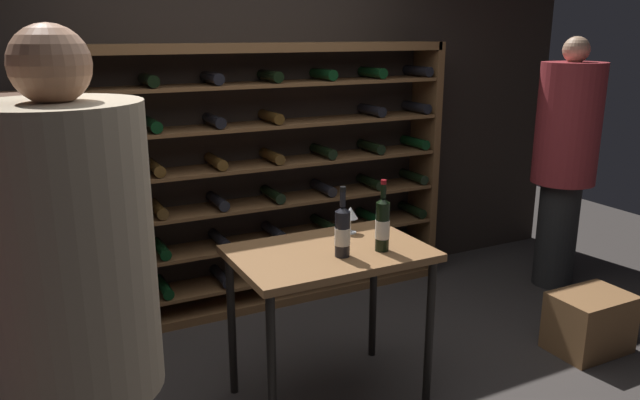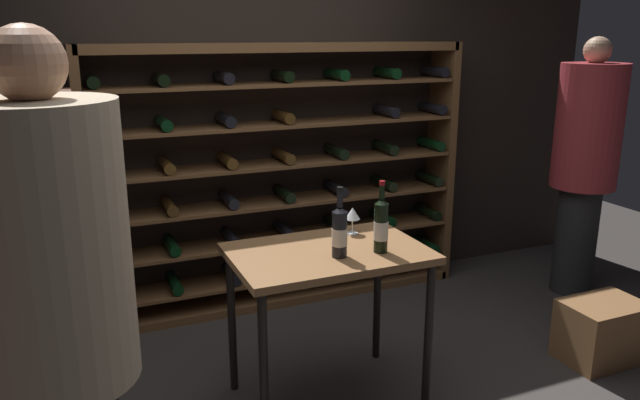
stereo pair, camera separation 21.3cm
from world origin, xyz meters
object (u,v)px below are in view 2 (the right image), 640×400
at_px(wine_crate, 602,331).
at_px(wine_bottle_red_label, 381,226).
at_px(wine_rack, 284,179).
at_px(person_guest_blue_shirt, 585,157).
at_px(person_bystander_red_print, 57,311).
at_px(wine_bottle_black_capsule, 340,232).
at_px(tasting_table, 328,269).
at_px(wine_glass_stemmed_center, 352,215).
at_px(display_cabinet, 43,251).

height_order(wine_crate, wine_bottle_red_label, wine_bottle_red_label).
bearing_deg(wine_rack, person_guest_blue_shirt, -19.27).
relative_size(person_bystander_red_print, wine_bottle_black_capsule, 5.49).
relative_size(person_guest_blue_shirt, wine_crate, 3.98).
height_order(tasting_table, wine_crate, tasting_table).
bearing_deg(wine_crate, person_bystander_red_print, -171.37).
height_order(wine_bottle_black_capsule, wine_glass_stemmed_center, wine_bottle_black_capsule).
distance_m(wine_crate, wine_glass_stemmed_center, 1.72).
bearing_deg(wine_bottle_red_label, wine_rack, 89.91).
relative_size(wine_rack, tasting_table, 2.72).
height_order(wine_crate, wine_bottle_black_capsule, wine_bottle_black_capsule).
xyz_separation_m(tasting_table, person_bystander_red_print, (-1.27, -0.73, 0.33)).
bearing_deg(wine_bottle_red_label, person_guest_blue_shirt, 18.88).
relative_size(person_guest_blue_shirt, wine_bottle_black_capsule, 5.33).
bearing_deg(wine_bottle_black_capsule, wine_crate, -5.89).
xyz_separation_m(display_cabinet, wine_glass_stemmed_center, (1.58, -0.45, 0.14)).
height_order(person_guest_blue_shirt, wine_crate, person_guest_blue_shirt).
bearing_deg(person_guest_blue_shirt, wine_bottle_red_label, -77.77).
xyz_separation_m(display_cabinet, wine_bottle_red_label, (1.59, -0.77, 0.17)).
height_order(wine_rack, display_cabinet, wine_rack).
bearing_deg(wine_glass_stemmed_center, wine_rack, 89.72).
xyz_separation_m(person_guest_blue_shirt, wine_glass_stemmed_center, (-2.09, -0.39, -0.09)).
relative_size(tasting_table, wine_glass_stemmed_center, 6.66).
bearing_deg(person_guest_blue_shirt, display_cabinet, -97.61).
distance_m(display_cabinet, wine_glass_stemmed_center, 1.65).
height_order(person_guest_blue_shirt, wine_glass_stemmed_center, person_guest_blue_shirt).
bearing_deg(wine_glass_stemmed_center, person_guest_blue_shirt, 10.66).
bearing_deg(wine_rack, wine_bottle_red_label, -90.09).
bearing_deg(tasting_table, wine_bottle_red_label, -29.31).
xyz_separation_m(person_guest_blue_shirt, display_cabinet, (-3.67, 0.06, -0.23)).
xyz_separation_m(person_bystander_red_print, wine_bottle_black_capsule, (1.29, 0.62, -0.09)).
height_order(wine_rack, person_guest_blue_shirt, person_guest_blue_shirt).
bearing_deg(wine_rack, tasting_table, -100.21).
xyz_separation_m(wine_bottle_black_capsule, wine_glass_stemmed_center, (0.22, 0.30, -0.02)).
height_order(tasting_table, wine_bottle_red_label, wine_bottle_red_label).
height_order(wine_rack, wine_bottle_red_label, wine_rack).
bearing_deg(display_cabinet, wine_crate, -16.94).
distance_m(person_bystander_red_print, wine_bottle_red_label, 1.63).
height_order(person_bystander_red_print, wine_glass_stemmed_center, person_bystander_red_print).
relative_size(wine_bottle_black_capsule, wine_glass_stemmed_center, 2.39).
distance_m(wine_rack, wine_glass_stemmed_center, 1.12).
bearing_deg(tasting_table, wine_crate, -9.54).
xyz_separation_m(tasting_table, wine_crate, (1.69, -0.28, -0.57)).
bearing_deg(person_guest_blue_shirt, person_bystander_red_print, -76.53).
distance_m(tasting_table, display_cabinet, 1.50).
bearing_deg(wine_crate, person_guest_blue_shirt, 54.12).
height_order(person_bystander_red_print, display_cabinet, person_bystander_red_print).
distance_m(wine_rack, tasting_table, 1.34).
height_order(person_guest_blue_shirt, wine_bottle_red_label, person_guest_blue_shirt).
distance_m(person_guest_blue_shirt, wine_crate, 1.38).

